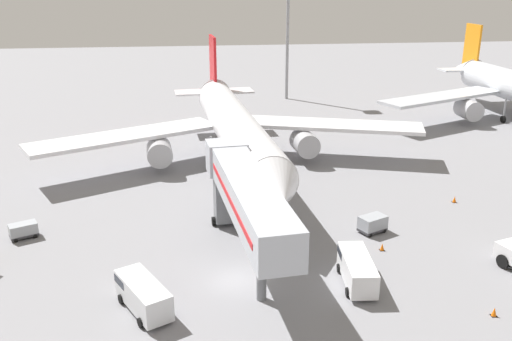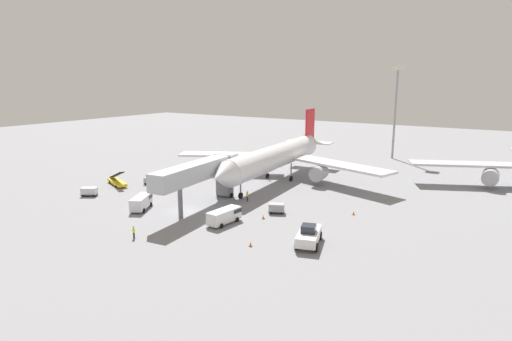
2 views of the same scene
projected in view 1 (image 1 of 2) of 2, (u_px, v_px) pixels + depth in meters
ground_plane at (237, 280)px, 41.06m from camera, size 300.00×300.00×0.00m
airplane_at_gate at (234, 126)px, 63.68m from camera, size 47.05×46.30×13.57m
jet_bridge at (244, 192)px, 42.15m from camera, size 5.18×20.57×7.64m
service_van_far_center at (357, 268)px, 40.33m from camera, size 2.55×5.66×2.09m
service_van_rear_right at (142, 293)px, 37.03m from camera, size 4.20×5.68×2.13m
baggage_cart_near_right at (23, 230)px, 47.45m from camera, size 2.58×2.09×1.33m
baggage_cart_rear_left at (373, 223)px, 48.47m from camera, size 2.74×2.30×1.52m
ground_crew_worker_midground at (284, 213)px, 50.37m from camera, size 0.48×0.48×1.81m
safety_cone_alpha at (382, 247)px, 45.39m from camera, size 0.40×0.40×0.62m
safety_cone_bravo at (494, 312)px, 36.57m from camera, size 0.41×0.41×0.63m
safety_cone_charlie at (454, 199)px, 55.10m from camera, size 0.42×0.42×0.64m
apron_light_mast at (288, 5)px, 96.97m from camera, size 2.40×2.40×23.72m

